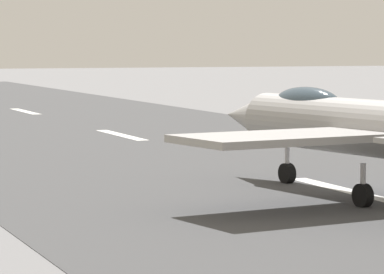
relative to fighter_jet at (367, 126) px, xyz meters
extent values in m
plane|color=slate|center=(2.70, -0.22, -2.43)|extent=(400.00, 400.00, 0.00)
cube|color=#434446|center=(2.70, -0.22, -2.42)|extent=(240.00, 26.00, 0.02)
cube|color=white|center=(1.79, -0.22, -2.41)|extent=(8.00, 0.70, 0.00)
cube|color=white|center=(28.54, -0.22, -2.41)|extent=(8.00, 0.70, 0.00)
cube|color=white|center=(53.12, -0.22, -2.41)|extent=(8.00, 0.70, 0.00)
cylinder|color=#9C9A9A|center=(0.01, 0.00, -0.07)|extent=(12.16, 3.95, 1.92)
cone|color=#9C9A9A|center=(7.29, 1.27, -0.07)|extent=(3.01, 2.08, 1.63)
ellipsoid|color=#3F5160|center=(3.35, 0.58, 0.65)|extent=(3.74, 1.70, 1.10)
cube|color=#9C9A9A|center=(-1.69, 3.95, -0.17)|extent=(4.46, 6.93, 0.24)
cylinder|color=silver|center=(4.56, 0.79, -1.73)|extent=(0.18, 0.18, 1.40)
cylinder|color=black|center=(4.56, 0.79, -2.05)|extent=(0.80, 0.43, 0.76)
cylinder|color=silver|center=(-2.04, 1.27, -1.73)|extent=(0.18, 0.18, 1.40)
cylinder|color=black|center=(-2.04, 1.27, -2.05)|extent=(0.80, 0.43, 0.76)
camera|label=1|loc=(-34.65, 19.37, 2.76)|focal=109.98mm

